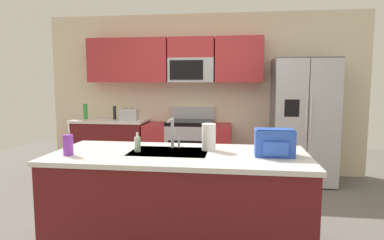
# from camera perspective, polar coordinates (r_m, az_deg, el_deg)

# --- Properties ---
(ground_plane) EXTENTS (9.00, 9.00, 0.00)m
(ground_plane) POSITION_cam_1_polar(r_m,az_deg,el_deg) (3.74, -1.57, -17.31)
(ground_plane) COLOR #66605B
(ground_plane) RESTS_ON ground
(kitchen_wall_unit) EXTENTS (5.20, 0.43, 2.60)m
(kitchen_wall_unit) POSITION_cam_1_polar(r_m,az_deg,el_deg) (5.50, 0.36, 6.19)
(kitchen_wall_unit) COLOR beige
(kitchen_wall_unit) RESTS_ON ground
(back_counter) EXTENTS (1.17, 0.63, 0.90)m
(back_counter) POSITION_cam_1_polar(r_m,az_deg,el_deg) (5.65, -13.61, -4.40)
(back_counter) COLOR maroon
(back_counter) RESTS_ON ground
(range_oven) EXTENTS (1.36, 0.61, 1.10)m
(range_oven) POSITION_cam_1_polar(r_m,az_deg,el_deg) (5.34, -0.68, -4.96)
(range_oven) COLOR #B7BABF
(range_oven) RESTS_ON ground
(refrigerator) EXTENTS (0.90, 0.76, 1.85)m
(refrigerator) POSITION_cam_1_polar(r_m,az_deg,el_deg) (5.23, 18.42, -0.19)
(refrigerator) COLOR #4C4F54
(refrigerator) RESTS_ON ground
(island_counter) EXTENTS (2.21, 0.94, 0.90)m
(island_counter) POSITION_cam_1_polar(r_m,az_deg,el_deg) (3.02, -2.18, -13.97)
(island_counter) COLOR maroon
(island_counter) RESTS_ON ground
(toaster) EXTENTS (0.28, 0.16, 0.18)m
(toaster) POSITION_cam_1_polar(r_m,az_deg,el_deg) (5.42, -10.70, 0.96)
(toaster) COLOR #B7BABF
(toaster) RESTS_ON back_counter
(pepper_mill) EXTENTS (0.05, 0.05, 0.22)m
(pepper_mill) POSITION_cam_1_polar(r_m,az_deg,el_deg) (5.55, -13.08, 1.22)
(pepper_mill) COLOR black
(pepper_mill) RESTS_ON back_counter
(bottle_green) EXTENTS (0.07, 0.07, 0.25)m
(bottle_green) POSITION_cam_1_polar(r_m,az_deg,el_deg) (5.74, -17.76, 1.42)
(bottle_green) COLOR green
(bottle_green) RESTS_ON back_counter
(sink_faucet) EXTENTS (0.08, 0.21, 0.28)m
(sink_faucet) POSITION_cam_1_polar(r_m,az_deg,el_deg) (3.07, -3.35, -1.78)
(sink_faucet) COLOR #B7BABF
(sink_faucet) RESTS_ON island_counter
(drink_cup_purple) EXTENTS (0.08, 0.08, 0.29)m
(drink_cup_purple) POSITION_cam_1_polar(r_m,az_deg,el_deg) (2.98, -20.42, -3.99)
(drink_cup_purple) COLOR purple
(drink_cup_purple) RESTS_ON island_counter
(soap_dispenser) EXTENTS (0.06, 0.06, 0.17)m
(soap_dispenser) POSITION_cam_1_polar(r_m,az_deg,el_deg) (2.98, -9.31, -4.06)
(soap_dispenser) COLOR #A5D8B2
(soap_dispenser) RESTS_ON island_counter
(paper_towel_roll) EXTENTS (0.12, 0.12, 0.24)m
(paper_towel_roll) POSITION_cam_1_polar(r_m,az_deg,el_deg) (2.99, 2.88, -2.91)
(paper_towel_roll) COLOR white
(paper_towel_roll) RESTS_ON island_counter
(backpack) EXTENTS (0.32, 0.22, 0.23)m
(backpack) POSITION_cam_1_polar(r_m,az_deg,el_deg) (2.84, 13.91, -3.68)
(backpack) COLOR blue
(backpack) RESTS_ON island_counter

